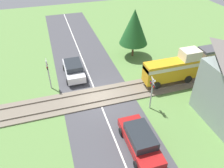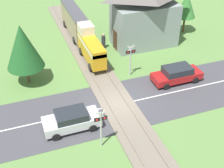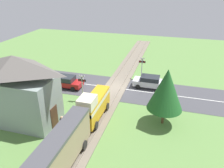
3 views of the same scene
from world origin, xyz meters
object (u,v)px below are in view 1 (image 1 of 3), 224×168
crossing_signal_west_approach (48,70)px  train (208,61)px  crossing_signal_east_approach (152,89)px  car_near_crossing (74,69)px  pedestrian_by_station (206,84)px  car_far_side (140,140)px

crossing_signal_west_approach → train: bearing=79.9°
crossing_signal_west_approach → crossing_signal_east_approach: size_ratio=1.00×
car_near_crossing → pedestrian_by_station: bearing=60.9°
car_near_crossing → car_far_side: car_near_crossing is taller
train → pedestrian_by_station: train is taller
crossing_signal_east_approach → pedestrian_by_station: crossing_signal_east_approach is taller
pedestrian_by_station → crossing_signal_west_approach: bearing=-109.3°
crossing_signal_east_approach → pedestrian_by_station: (-0.59, 5.93, -1.21)m
crossing_signal_west_approach → crossing_signal_east_approach: (5.39, 7.79, 0.00)m
train → car_near_crossing: 13.37m
car_far_side → crossing_signal_west_approach: (-8.91, -5.33, 1.20)m
train → car_near_crossing: bearing=-108.2°
train → crossing_signal_west_approach: 15.35m
train → crossing_signal_east_approach: size_ratio=4.20×
car_near_crossing → crossing_signal_east_approach: (6.87, 5.33, 1.19)m
car_near_crossing → crossing_signal_east_approach: 8.78m
train → car_far_side: 11.64m
train → car_far_side: (6.21, -9.78, -1.08)m
train → crossing_signal_east_approach: (2.70, -7.33, 0.12)m
crossing_signal_east_approach → car_far_side: bearing=-34.9°
car_far_side → pedestrian_by_station: size_ratio=2.65×
car_far_side → crossing_signal_west_approach: crossing_signal_west_approach is taller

